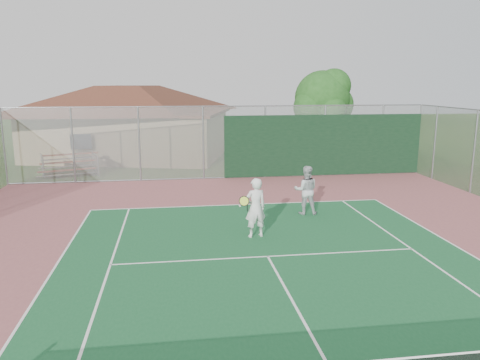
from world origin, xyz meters
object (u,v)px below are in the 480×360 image
player_white_front (255,208)px  tree (324,100)px  clubhouse (129,114)px  bleachers (69,164)px  player_grey_back (306,191)px

player_white_front → tree: bearing=-127.3°
clubhouse → tree: size_ratio=2.54×
clubhouse → bleachers: 6.42m
tree → clubhouse: bearing=168.3°
clubhouse → tree: 11.92m
bleachers → player_grey_back: 13.19m
tree → bleachers: bearing=-167.9°
bleachers → player_white_front: bearing=-73.4°
clubhouse → tree: tree is taller
clubhouse → player_white_front: (5.01, -16.46, -1.75)m
clubhouse → bleachers: clubhouse is taller
tree → player_white_front: tree is taller
tree → player_grey_back: tree is taller
clubhouse → player_grey_back: size_ratio=7.98×
tree → player_grey_back: (-4.42, -11.81, -2.70)m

